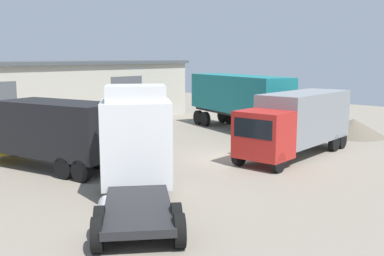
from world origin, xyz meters
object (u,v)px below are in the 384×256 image
Objects in this scene: box_truck_red at (297,121)px; box_truck_yellow at (45,130)px; container_trailer_orange at (238,95)px; tractor_unit_white at (136,147)px; gravel_pile at (353,127)px.

box_truck_red is 12.55m from box_truck_yellow.
tractor_unit_white is at bearing -47.64° from container_trailer_orange.
tractor_unit_white reaches higher than box_truck_red.
gravel_pile is at bearing 43.00° from container_trailer_orange.
container_trailer_orange is 8.56m from box_truck_red.
tractor_unit_white is 18.25m from gravel_pile.
gravel_pile is (7.76, 0.09, -1.29)m from box_truck_red.
gravel_pile is (3.06, -7.04, -1.90)m from container_trailer_orange.
tractor_unit_white is 1.60× the size of gravel_pile.
box_truck_yellow is 19.34m from gravel_pile.
container_trailer_orange reaches higher than gravel_pile.
box_truck_red is at bearing -138.27° from box_truck_yellow.
box_truck_red is 7.87m from gravel_pile.
box_truck_red is 1.02× the size of box_truck_yellow.
tractor_unit_white reaches higher than container_trailer_orange.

